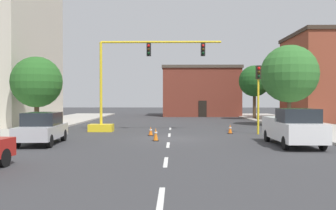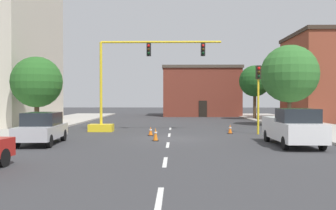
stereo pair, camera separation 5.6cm
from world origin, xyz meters
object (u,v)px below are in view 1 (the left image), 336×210
pickup_truck_white (293,127)px  traffic_cone_roadside_c (230,129)px  traffic_signal_gantry (118,101)px  sedan_silver_near_left (42,128)px  traffic_cone_roadside_b (151,131)px  tree_right_far (254,81)px  traffic_cone_roadside_a (156,134)px  tree_left_near (37,82)px  tree_right_mid (289,74)px  traffic_light_pole_right (258,84)px

pickup_truck_white → traffic_cone_roadside_c: 7.23m
traffic_signal_gantry → sedan_silver_near_left: (-3.03, -8.00, -1.41)m
traffic_cone_roadside_b → traffic_cone_roadside_c: traffic_cone_roadside_c is taller
pickup_truck_white → traffic_cone_roadside_b: bearing=146.1°
tree_right_far → traffic_cone_roadside_b: tree_right_far is taller
sedan_silver_near_left → traffic_cone_roadside_a: sedan_silver_near_left is taller
tree_left_near → tree_right_mid: bearing=15.7°
tree_left_near → traffic_cone_roadside_a: (9.41, -6.48, -3.36)m
traffic_signal_gantry → tree_left_near: bearing=178.6°
tree_left_near → traffic_cone_roadside_a: 11.91m
traffic_signal_gantry → tree_right_far: size_ratio=1.56×
traffic_signal_gantry → traffic_cone_roadside_a: bearing=-63.7°
tree_right_far → traffic_cone_roadside_a: size_ratio=8.12×
traffic_cone_roadside_c → traffic_cone_roadside_a: bearing=-137.1°
traffic_signal_gantry → traffic_cone_roadside_c: (8.19, -1.62, -1.97)m
sedan_silver_near_left → traffic_cone_roadside_c: sedan_silver_near_left is taller
tree_left_near → traffic_cone_roadside_c: bearing=-7.0°
traffic_light_pole_right → tree_right_mid: tree_right_mid is taller
tree_left_near → tree_right_mid: tree_right_mid is taller
traffic_signal_gantry → tree_right_far: (13.66, 16.31, 2.23)m
tree_right_far → traffic_cone_roadside_c: 19.21m
traffic_signal_gantry → traffic_cone_roadside_b: traffic_signal_gantry is taller
traffic_cone_roadside_a → traffic_cone_roadside_b: bearing=98.9°
tree_right_mid → traffic_cone_roadside_a: (-11.53, -12.35, -4.34)m
tree_left_near → tree_right_mid: 21.77m
traffic_light_pole_right → pickup_truck_white: bearing=-86.3°
tree_right_far → sedan_silver_near_left: tree_right_far is taller
traffic_signal_gantry → tree_right_far: traffic_signal_gantry is taller
traffic_light_pole_right → pickup_truck_white: 6.95m
traffic_light_pole_right → tree_left_near: 16.52m
traffic_cone_roadside_b → traffic_cone_roadside_c: (5.56, 1.52, 0.02)m
traffic_cone_roadside_c → tree_right_mid: bearing=49.8°
tree_right_mid → sedan_silver_near_left: (-17.69, -14.02, -3.84)m
traffic_signal_gantry → traffic_cone_roadside_b: (2.63, -3.14, -2.00)m
tree_right_mid → traffic_cone_roadside_a: size_ratio=9.35×
tree_right_mid → traffic_cone_roadside_b: (-12.03, -9.17, -4.43)m
tree_right_far → traffic_light_pole_right: bearing=-101.0°
traffic_light_pole_right → pickup_truck_white: (0.41, -6.45, -2.55)m
pickup_truck_white → tree_left_near: bearing=152.9°
sedan_silver_near_left → traffic_cone_roadside_b: (5.66, 4.86, -0.59)m
traffic_signal_gantry → traffic_cone_roadside_a: 7.31m
traffic_light_pole_right → tree_right_mid: size_ratio=0.65×
traffic_signal_gantry → tree_right_mid: bearing=22.3°
tree_right_mid → traffic_cone_roadside_c: tree_right_mid is taller
tree_left_near → sedan_silver_near_left: 9.23m
tree_left_near → tree_right_far: bearing=39.0°
traffic_cone_roadside_b → pickup_truck_white: bearing=-33.9°
tree_right_mid → sedan_silver_near_left: tree_right_mid is taller
traffic_cone_roadside_a → tree_right_mid: bearing=47.0°
tree_right_far → traffic_cone_roadside_a: (-10.53, -22.63, -4.14)m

